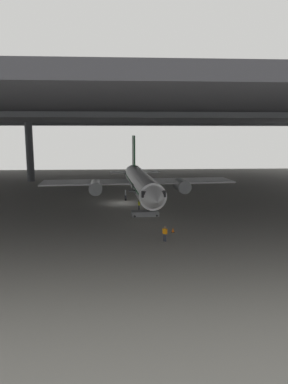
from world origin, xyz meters
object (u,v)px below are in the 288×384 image
object	(u,v)px
crew_worker_by_stairs	(139,205)
airplane_main	(141,182)
crew_worker_near_nose	(165,233)
traffic_cone_orange	(173,230)
boarding_stairs	(145,211)

from	to	relation	value
crew_worker_by_stairs	airplane_main	bearing A→B (deg)	84.94
crew_worker_near_nose	traffic_cone_orange	bearing A→B (deg)	68.25
boarding_stairs	crew_worker_by_stairs	world-z (taller)	boarding_stairs
crew_worker_near_nose	airplane_main	bearing A→B (deg)	94.11
traffic_cone_orange	boarding_stairs	bearing A→B (deg)	108.33
airplane_main	crew_worker_by_stairs	bearing A→B (deg)	-95.06
crew_worker_by_stairs	crew_worker_near_nose	bearing A→B (deg)	-82.20
airplane_main	traffic_cone_orange	bearing A→B (deg)	-80.94
boarding_stairs	traffic_cone_orange	world-z (taller)	boarding_stairs
boarding_stairs	crew_worker_by_stairs	xyz separation A→B (m)	(-0.64, 3.43, 0.16)
boarding_stairs	traffic_cone_orange	bearing A→B (deg)	-71.67
crew_worker_near_nose	traffic_cone_orange	size ratio (longest dim) A/B	2.66
crew_worker_near_nose	traffic_cone_orange	distance (m)	3.61
boarding_stairs	crew_worker_near_nose	size ratio (longest dim) A/B	2.83
airplane_main	crew_worker_near_nose	world-z (taller)	airplane_main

